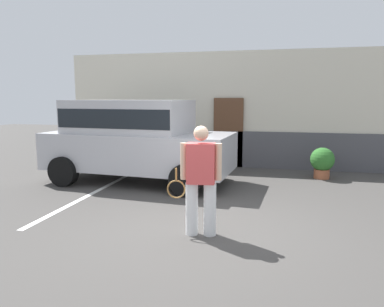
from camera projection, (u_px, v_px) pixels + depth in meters
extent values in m
plane|color=#423F3D|center=(200.00, 230.00, 5.81)|extent=(40.00, 40.00, 0.00)
cube|color=silver|center=(89.00, 195.00, 7.89)|extent=(0.12, 4.40, 0.01)
cube|color=beige|center=(240.00, 110.00, 11.09)|extent=(10.96, 0.30, 3.49)
cube|color=#4C4C51|center=(238.00, 149.00, 11.08)|extent=(9.21, 0.10, 1.10)
cube|color=brown|center=(228.00, 133.00, 11.05)|extent=(0.90, 0.06, 2.10)
cube|color=#B7B7BC|center=(139.00, 151.00, 9.03)|extent=(4.73, 2.25, 0.90)
cube|color=#B7B7BC|center=(129.00, 116.00, 8.98)|extent=(3.03, 1.98, 0.80)
cube|color=black|center=(129.00, 117.00, 8.98)|extent=(2.97, 1.99, 0.44)
cylinder|color=black|center=(209.00, 165.00, 9.53)|extent=(0.74, 0.31, 0.72)
cylinder|color=black|center=(186.00, 180.00, 7.74)|extent=(0.74, 0.31, 0.72)
cylinder|color=black|center=(105.00, 159.00, 10.46)|extent=(0.74, 0.31, 0.72)
cylinder|color=black|center=(63.00, 171.00, 8.67)|extent=(0.74, 0.31, 0.72)
cylinder|color=white|center=(210.00, 209.00, 5.54)|extent=(0.19, 0.19, 0.82)
cylinder|color=white|center=(192.00, 209.00, 5.58)|extent=(0.19, 0.19, 0.82)
cube|color=#E04C4C|center=(201.00, 163.00, 5.45)|extent=(0.44, 0.31, 0.61)
sphere|color=beige|center=(201.00, 133.00, 5.38)|extent=(0.23, 0.23, 0.23)
cylinder|color=beige|center=(218.00, 162.00, 5.42)|extent=(0.10, 0.10, 0.56)
cylinder|color=beige|center=(184.00, 161.00, 5.48)|extent=(0.10, 0.10, 0.56)
torus|color=olive|center=(176.00, 189.00, 5.61)|extent=(0.37, 0.06, 0.37)
cylinder|color=olive|center=(176.00, 174.00, 5.58)|extent=(0.03, 0.03, 0.20)
cylinder|color=#9E5638|center=(322.00, 174.00, 9.54)|extent=(0.40, 0.40, 0.24)
sphere|color=#2D6B28|center=(322.00, 159.00, 9.48)|extent=(0.62, 0.62, 0.62)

